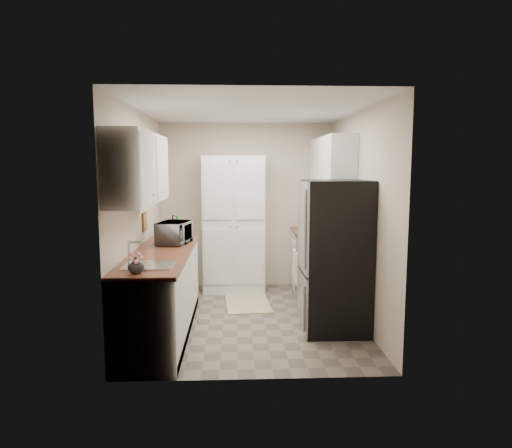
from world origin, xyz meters
The scene contains 16 objects.
ground centered at (0.00, 0.00, 0.00)m, with size 3.20×3.20×0.00m, color #665B4C.
room_shell centered at (-0.02, -0.01, 1.63)m, with size 2.64×3.24×2.52m.
pantry_cabinet centered at (-0.20, 1.32, 1.00)m, with size 0.90×0.55×2.00m, color silver.
base_cabinet_left centered at (-0.99, -0.43, 0.44)m, with size 0.60×2.30×0.88m, color silver.
countertop_left centered at (-0.99, -0.43, 0.90)m, with size 0.63×2.33×0.04m, color brown.
base_cabinet_right centered at (0.99, 1.19, 0.44)m, with size 0.60×0.80×0.88m, color silver.
countertop_right centered at (0.99, 1.19, 0.90)m, with size 0.63×0.83×0.04m, color brown.
electric_range centered at (0.97, 0.39, 0.48)m, with size 0.71×0.78×1.13m.
refrigerator centered at (0.94, -0.41, 0.85)m, with size 0.70×0.72×1.70m, color #B7B7BC.
microwave centered at (-0.91, 0.10, 1.05)m, with size 0.48×0.33×0.27m, color #A3A3A7.
wine_bottle centered at (-0.97, 0.45, 1.06)m, with size 0.07×0.07×0.28m, color black.
flower_vase centered at (-1.05, -1.44, 0.99)m, with size 0.14×0.14×0.14m, color white.
cutting_board centered at (-0.93, 0.53, 1.08)m, with size 0.02×0.25×0.31m, color #308435.
toaster_oven centered at (1.04, 1.27, 1.04)m, with size 0.32×0.41×0.24m, color #B7B7BC.
fruit_basket centered at (1.05, 1.29, 1.21)m, with size 0.27×0.27×0.11m, color orange, non-canonical shape.
kitchen_mat centered at (-0.02, 0.62, 0.01)m, with size 0.57×0.92×0.01m, color tan.
Camera 1 is at (-0.17, -5.38, 1.85)m, focal length 32.00 mm.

